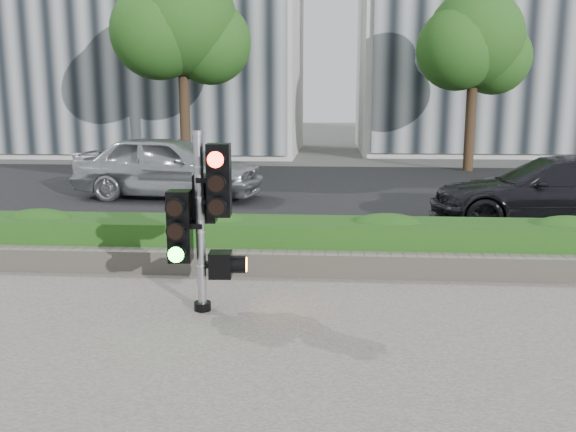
% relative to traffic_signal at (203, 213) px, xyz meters
% --- Properties ---
extents(ground, '(120.00, 120.00, 0.00)m').
position_rel_traffic_signal_xyz_m(ground, '(0.88, -0.35, -1.23)').
color(ground, '#51514C').
rests_on(ground, ground).
extents(road, '(60.00, 13.00, 0.02)m').
position_rel_traffic_signal_xyz_m(road, '(0.88, 9.65, -1.22)').
color(road, black).
rests_on(road, ground).
extents(curb, '(60.00, 0.25, 0.12)m').
position_rel_traffic_signal_xyz_m(curb, '(0.88, 2.80, -1.17)').
color(curb, gray).
rests_on(curb, ground).
extents(stone_wall, '(12.00, 0.32, 0.34)m').
position_rel_traffic_signal_xyz_m(stone_wall, '(0.88, 1.55, -1.03)').
color(stone_wall, gray).
rests_on(stone_wall, sidewalk).
extents(hedge, '(12.00, 1.00, 0.68)m').
position_rel_traffic_signal_xyz_m(hedge, '(0.88, 2.20, -0.86)').
color(hedge, '#368228').
rests_on(hedge, sidewalk).
extents(building_right, '(18.00, 10.00, 12.00)m').
position_rel_traffic_signal_xyz_m(building_right, '(11.88, 24.65, 4.77)').
color(building_right, '#B7B7B2').
rests_on(building_right, ground).
extents(tree_left, '(4.61, 4.03, 7.34)m').
position_rel_traffic_signal_xyz_m(tree_left, '(-3.64, 14.21, 3.81)').
color(tree_left, black).
rests_on(tree_left, ground).
extents(tree_right, '(4.10, 3.58, 6.53)m').
position_rel_traffic_signal_xyz_m(tree_right, '(6.36, 15.21, 3.25)').
color(tree_right, black).
rests_on(tree_right, ground).
extents(traffic_signal, '(0.76, 0.57, 2.17)m').
position_rel_traffic_signal_xyz_m(traffic_signal, '(0.00, 0.00, 0.00)').
color(traffic_signal, black).
rests_on(traffic_signal, sidewalk).
extents(car_silver, '(5.05, 2.54, 1.65)m').
position_rel_traffic_signal_xyz_m(car_silver, '(-2.67, 8.37, -0.39)').
color(car_silver, '#A8ABAF').
rests_on(car_silver, road).
extents(car_dark, '(4.97, 2.15, 1.42)m').
position_rel_traffic_signal_xyz_m(car_dark, '(5.99, 5.38, -0.50)').
color(car_dark, black).
rests_on(car_dark, road).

